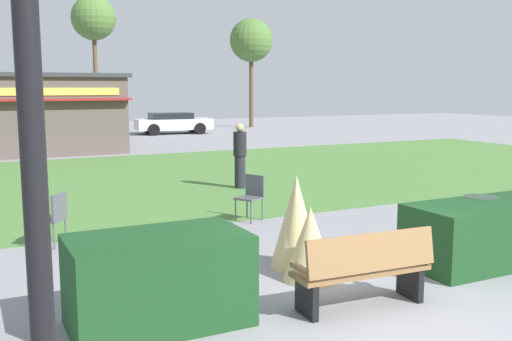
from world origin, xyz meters
name	(u,v)px	position (x,y,z in m)	size (l,w,h in m)	color
ground_plane	(396,319)	(0.00, 0.00, 0.00)	(80.00, 80.00, 0.00)	gray
lawn_patch	(135,180)	(0.00, 11.16, 0.00)	(36.00, 12.00, 0.01)	#4C7A38
park_bench	(364,269)	(-0.14, 0.43, 0.48)	(1.73, 0.62, 0.95)	olive
hedge_left	(159,280)	(-2.45, 1.08, 0.51)	(1.93, 1.10, 1.02)	#19421E
hedge_right	(485,233)	(2.54, 1.05, 0.46)	(2.40, 1.10, 0.93)	#19421E
ornamental_grass_behind_left	(296,222)	(-0.04, 2.18, 0.68)	(0.76, 0.76, 1.35)	#D1BC7F
ornamental_grass_behind_right	(310,244)	(-0.17, 1.59, 0.51)	(0.74, 0.74, 1.02)	#D1BC7F
ornamental_grass_behind_center	(296,223)	(-0.09, 2.10, 0.69)	(0.53, 0.53, 1.37)	#D1BC7F
lamppost_near	(32,127)	(-3.98, -2.00, 2.42)	(0.36, 0.36, 3.82)	black
trash_bin	(480,226)	(2.84, 1.41, 0.47)	(0.52, 0.52, 0.93)	#2D4233
food_kiosk	(24,113)	(-2.06, 19.98, 1.59)	(7.59, 4.89, 3.15)	#594C47
cafe_chair_west	(252,194)	(0.75, 5.21, 0.53)	(0.59, 0.59, 0.89)	#4C5156
cafe_chair_east	(53,215)	(-3.03, 4.95, 0.53)	(0.62, 0.62, 0.89)	#4C5156
person_standing	(240,155)	(2.11, 8.64, 0.86)	(0.34, 0.34, 1.69)	#23232D
parked_car_center_slot	(63,125)	(0.39, 26.57, 0.64)	(4.34, 2.34, 1.20)	black
parked_car_east_slot	(173,122)	(6.36, 26.57, 0.64)	(4.36, 2.38, 1.20)	silver
tree_right_bg	(94,19)	(3.53, 33.30, 6.88)	(2.80, 2.80, 8.36)	brown
tree_center_bg	(251,41)	(12.82, 29.58, 5.59)	(2.80, 2.80, 7.05)	brown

